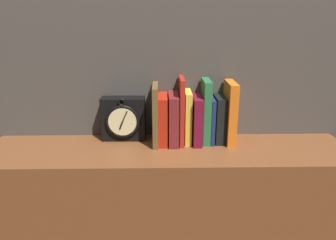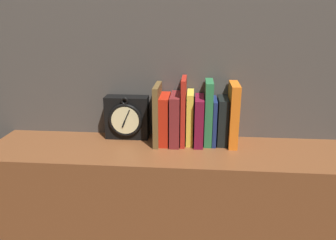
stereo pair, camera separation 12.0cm
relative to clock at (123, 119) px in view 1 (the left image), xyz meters
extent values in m
cube|color=brown|center=(0.18, -0.11, -0.46)|extent=(1.39, 0.32, 0.74)
cube|color=black|center=(0.00, 0.01, 0.00)|extent=(0.17, 0.07, 0.17)
torus|color=black|center=(0.00, -0.03, 0.00)|extent=(0.13, 0.01, 0.13)
cylinder|color=beige|center=(0.00, -0.04, 0.00)|extent=(0.11, 0.01, 0.11)
cube|color=black|center=(-0.01, -0.04, -0.01)|extent=(0.02, 0.00, 0.03)
cube|color=black|center=(0.01, -0.04, 0.02)|extent=(0.02, 0.00, 0.05)
torus|color=black|center=(0.00, -0.03, 0.08)|extent=(0.03, 0.01, 0.03)
cube|color=brown|center=(0.13, -0.04, 0.03)|extent=(0.02, 0.15, 0.23)
cube|color=red|center=(0.16, -0.03, 0.01)|extent=(0.04, 0.14, 0.19)
cube|color=maroon|center=(0.20, -0.04, 0.01)|extent=(0.04, 0.15, 0.20)
cube|color=#AD2216|center=(0.23, -0.03, 0.04)|extent=(0.02, 0.14, 0.26)
cube|color=gold|center=(0.26, -0.02, 0.01)|extent=(0.03, 0.12, 0.20)
cube|color=maroon|center=(0.29, -0.03, 0.01)|extent=(0.03, 0.14, 0.19)
cube|color=#266D3C|center=(0.33, -0.02, 0.04)|extent=(0.03, 0.12, 0.25)
cube|color=navy|center=(0.35, -0.02, 0.00)|extent=(0.01, 0.12, 0.18)
cube|color=black|center=(0.38, -0.02, 0.00)|extent=(0.04, 0.12, 0.18)
cube|color=orange|center=(0.42, -0.03, 0.03)|extent=(0.03, 0.14, 0.24)
camera|label=1|loc=(0.16, -1.25, 0.40)|focal=35.00mm
camera|label=2|loc=(0.28, -1.25, 0.40)|focal=35.00mm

